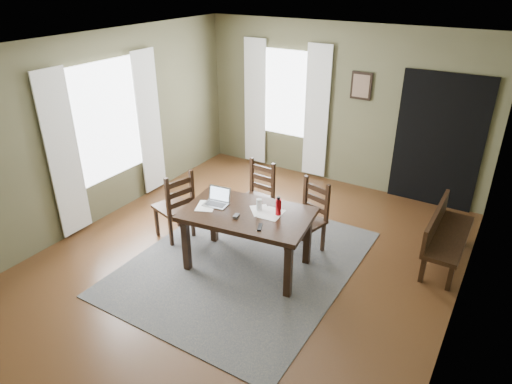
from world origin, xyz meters
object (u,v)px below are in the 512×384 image
Objects in this scene: bench at (444,232)px; chair_end at (175,206)px; dining_table at (247,219)px; water_bottle at (278,207)px; chair_back_left at (257,197)px; chair_back_right at (308,218)px; laptop at (218,200)px.

chair_end is at bearing 111.86° from bench.
dining_table is 2.51m from bench.
chair_end reaches higher than water_bottle.
bench is (2.50, 0.47, -0.05)m from chair_back_left.
bench is (1.59, 0.65, -0.04)m from chair_back_right.
chair_back_right is 0.73m from water_bottle.
chair_back_right is at bearing 48.66° from dining_table.
dining_table is 1.03m from chair_back_left.
chair_back_left is at bearing 153.51° from chair_end.
water_bottle is at bearing 2.79° from laptop.
chair_back_left is (-0.42, 0.92, -0.20)m from dining_table.
dining_table is 1.68× the size of chair_back_left.
dining_table is 5.12× the size of laptop.
bench is 2.90m from laptop.
dining_table is 1.69× the size of chair_back_right.
water_bottle is at bearing -88.26° from chair_back_right.
bench is at bearing 21.56° from laptop.
chair_back_right is at bearing 77.07° from water_bottle.
water_bottle is (1.56, 0.08, 0.39)m from chair_end.
water_bottle is at bearing 125.70° from bench.
chair_back_right reaches higher than dining_table.
bench is at bearing 14.05° from chair_back_left.
chair_back_right is at bearing -7.99° from chair_back_left.
water_bottle is (0.77, -0.77, 0.41)m from chair_back_left.
laptop is at bearing -127.11° from chair_back_right.
chair_back_left is at bearing 134.79° from water_bottle.
chair_end is 3.54m from bench.
bench is (3.29, 1.32, -0.06)m from chair_end.
dining_table is 1.23m from chair_end.
chair_back_left is 0.92m from chair_back_right.
laptop is at bearing -87.93° from chair_back_left.
dining_table is 1.27× the size of bench.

